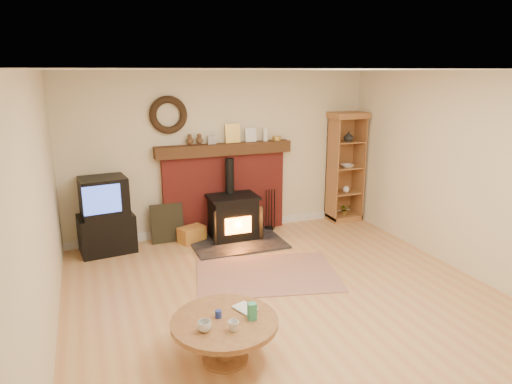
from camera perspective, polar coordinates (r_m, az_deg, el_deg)
name	(u,v)px	position (r m, az deg, el deg)	size (l,w,h in m)	color
ground	(294,307)	(5.35, 4.83, -14.08)	(5.50, 5.50, 0.00)	tan
room_shell	(293,156)	(4.84, 4.59, 4.47)	(5.02, 5.52, 2.61)	beige
chimney_breast	(225,185)	(7.40, -3.94, 0.90)	(2.20, 0.22, 1.78)	maroon
wood_stove	(234,219)	(7.17, -2.82, -3.35)	(1.40, 1.00, 1.27)	black
area_rug	(267,274)	(6.09, 1.36, -10.21)	(1.82, 1.25, 0.01)	brown
tv_unit	(106,217)	(6.99, -18.29, -2.94)	(0.83, 0.62, 1.12)	black
curio_cabinet	(345,167)	(8.14, 11.04, 3.07)	(0.61, 0.44, 1.91)	#955E31
firelog_box	(192,234)	(7.20, -8.02, -5.27)	(0.40, 0.25, 0.25)	gold
leaning_painting	(167,223)	(7.22, -11.03, -3.84)	(0.51, 0.03, 0.61)	black
fire_tools	(269,221)	(7.66, 1.70, -3.61)	(0.19, 0.16, 0.70)	black
coffee_table	(225,328)	(4.32, -3.91, -16.54)	(0.98, 0.98, 0.58)	brown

